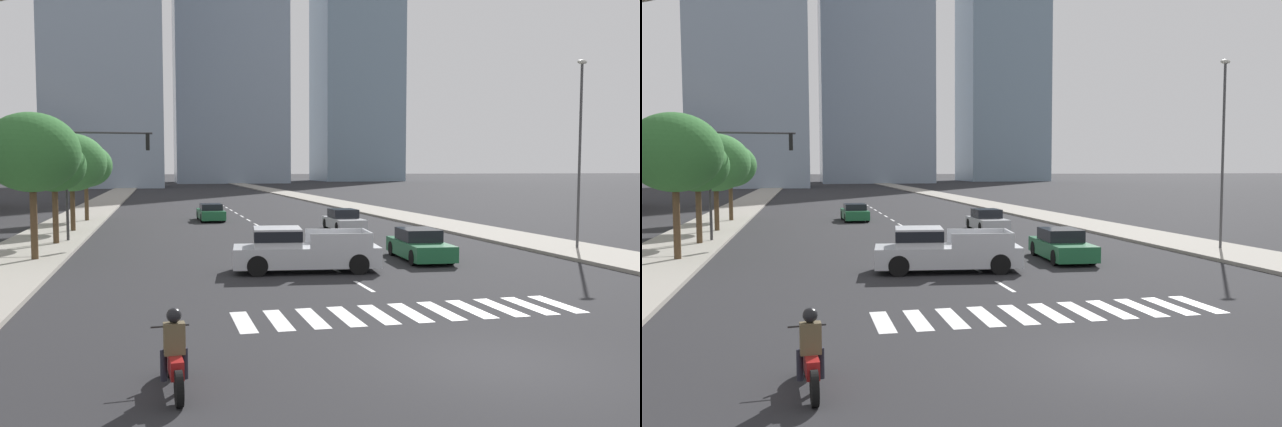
{
  "view_description": "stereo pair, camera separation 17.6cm",
  "coord_description": "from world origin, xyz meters",
  "views": [
    {
      "loc": [
        -6.54,
        -11.5,
        3.9
      ],
      "look_at": [
        0.0,
        14.7,
        2.0
      ],
      "focal_mm": 36.54,
      "sensor_mm": 36.0,
      "label": 1
    },
    {
      "loc": [
        -6.37,
        -11.54,
        3.9
      ],
      "look_at": [
        0.0,
        14.7,
        2.0
      ],
      "focal_mm": 36.54,
      "sensor_mm": 36.0,
      "label": 2
    }
  ],
  "objects": [
    {
      "name": "traffic_signal_far",
      "position": [
        -9.51,
        24.21,
        4.24
      ],
      "size": [
        4.63,
        0.28,
        5.97
      ],
      "color": "#333335",
      "rests_on": "sidewalk_west"
    },
    {
      "name": "ground_plane",
      "position": [
        0.0,
        0.0,
        0.0
      ],
      "size": [
        800.0,
        800.0,
        0.0
      ],
      "primitive_type": "plane",
      "color": "#232326"
    },
    {
      "name": "sedan_green_2",
      "position": [
        -2.77,
        36.97,
        0.59
      ],
      "size": [
        1.85,
        4.77,
        1.26
      ],
      "rotation": [
        0.0,
        0.0,
        1.59
      ],
      "color": "#1E6038",
      "rests_on": "ground"
    },
    {
      "name": "sedan_green_1",
      "position": [
        4.21,
        14.1,
        0.6
      ],
      "size": [
        2.07,
        4.66,
        1.31
      ],
      "rotation": [
        0.0,
        0.0,
        -1.65
      ],
      "color": "#1E6038",
      "rests_on": "ground"
    },
    {
      "name": "street_tree_fourth",
      "position": [
        -11.5,
        37.56,
        4.06
      ],
      "size": [
        3.68,
        3.68,
        5.49
      ],
      "color": "#4C3823",
      "rests_on": "sidewalk_west"
    },
    {
      "name": "street_tree_third",
      "position": [
        -11.5,
        29.7,
        4.21
      ],
      "size": [
        4.06,
        4.06,
        5.8
      ],
      "color": "#4C3823",
      "rests_on": "sidewalk_west"
    },
    {
      "name": "street_lamp_east",
      "position": [
        12.6,
        15.1,
        5.13
      ],
      "size": [
        0.5,
        0.24,
        8.74
      ],
      "color": "#3F3F42",
      "rests_on": "sidewalk_east"
    },
    {
      "name": "crosswalk_near",
      "position": [
        0.0,
        4.7,
        0.0
      ],
      "size": [
        9.45,
        2.39,
        0.01
      ],
      "color": "silver",
      "rests_on": "ground"
    },
    {
      "name": "lane_divider_center",
      "position": [
        0.0,
        32.7,
        0.0
      ],
      "size": [
        0.14,
        50.0,
        0.01
      ],
      "color": "silver",
      "rests_on": "ground"
    },
    {
      "name": "sidewalk_west",
      "position": [
        -12.3,
        30.0,
        0.07
      ],
      "size": [
        4.0,
        260.0,
        0.15
      ],
      "primitive_type": "cube",
      "color": "gray",
      "rests_on": "ground"
    },
    {
      "name": "sedan_silver_0",
      "position": [
        4.73,
        27.52,
        0.6
      ],
      "size": [
        1.82,
        4.28,
        1.32
      ],
      "rotation": [
        0.0,
        0.0,
        -1.57
      ],
      "color": "#B7BABF",
      "rests_on": "ground"
    },
    {
      "name": "street_tree_second",
      "position": [
        -11.5,
        22.94,
        4.0
      ],
      "size": [
        3.06,
        3.06,
        5.17
      ],
      "color": "#4C3823",
      "rests_on": "sidewalk_west"
    },
    {
      "name": "sidewalk_east",
      "position": [
        12.3,
        30.0,
        0.07
      ],
      "size": [
        4.0,
        260.0,
        0.15
      ],
      "primitive_type": "cube",
      "color": "gray",
      "rests_on": "ground"
    },
    {
      "name": "pickup_truck",
      "position": [
        -1.43,
        12.23,
        0.81
      ],
      "size": [
        5.64,
        2.73,
        1.67
      ],
      "rotation": [
        0.0,
        0.0,
        3.01
      ],
      "color": "#B7BABF",
      "rests_on": "ground"
    },
    {
      "name": "street_tree_nearest",
      "position": [
        -11.5,
        17.13,
        4.52
      ],
      "size": [
        3.83,
        3.83,
        6.01
      ],
      "color": "#4C3823",
      "rests_on": "sidewalk_west"
    },
    {
      "name": "motorcycle_lead",
      "position": [
        -6.32,
        -0.08,
        0.58
      ],
      "size": [
        0.7,
        2.22,
        1.49
      ],
      "rotation": [
        0.0,
        0.0,
        1.64
      ],
      "color": "black",
      "rests_on": "ground"
    }
  ]
}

